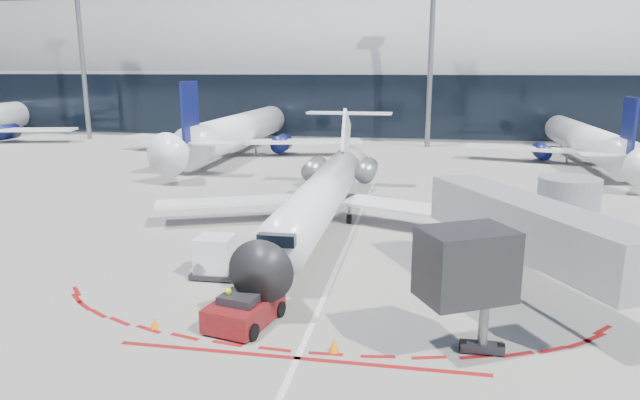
% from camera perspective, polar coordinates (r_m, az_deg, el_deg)
% --- Properties ---
extents(ground, '(260.00, 260.00, 0.00)m').
position_cam_1_polar(ground, '(32.26, 2.10, -5.86)').
color(ground, slate).
rests_on(ground, ground).
extents(apron_centerline, '(0.25, 40.00, 0.01)m').
position_cam_1_polar(apron_centerline, '(34.14, 2.57, -4.77)').
color(apron_centerline, silver).
rests_on(apron_centerline, ground).
extents(apron_stop_bar, '(14.00, 0.25, 0.01)m').
position_cam_1_polar(apron_stop_bar, '(21.85, -2.29, -15.53)').
color(apron_stop_bar, maroon).
rests_on(apron_stop_bar, ground).
extents(terminal_building, '(150.00, 24.15, 24.00)m').
position_cam_1_polar(terminal_building, '(95.31, 7.74, 11.80)').
color(terminal_building, gray).
rests_on(terminal_building, ground).
extents(jet_bridge, '(10.03, 15.20, 4.90)m').
position_cam_1_polar(jet_bridge, '(28.77, 20.98, -2.83)').
color(jet_bridge, gray).
rests_on(jet_bridge, ground).
extents(light_mast_west, '(0.70, 0.70, 25.00)m').
position_cam_1_polar(light_mast_west, '(92.43, -22.71, 13.37)').
color(light_mast_west, slate).
rests_on(light_mast_west, ground).
extents(light_mast_centre, '(0.70, 0.70, 25.00)m').
position_cam_1_polar(light_mast_centre, '(78.25, 11.04, 14.34)').
color(light_mast_centre, slate).
rests_on(light_mast_centre, ground).
extents(regional_jet, '(23.48, 28.95, 7.25)m').
position_cam_1_polar(regional_jet, '(37.71, 0.40, 0.77)').
color(regional_jet, white).
rests_on(regional_jet, ground).
extents(pushback_tug, '(2.96, 5.60, 1.43)m').
position_cam_1_polar(pushback_tug, '(24.39, -7.59, -10.82)').
color(pushback_tug, '#540E0C').
rests_on(pushback_tug, ground).
extents(ramp_worker, '(0.74, 0.70, 1.70)m').
position_cam_1_polar(ramp_worker, '(24.19, -9.19, -10.52)').
color(ramp_worker, '#BCDB17').
rests_on(ramp_worker, ground).
extents(uld_container, '(2.29, 1.96, 2.12)m').
position_cam_1_polar(uld_container, '(29.73, -10.41, -5.60)').
color(uld_container, black).
rests_on(uld_container, ground).
extents(safety_cone_left, '(0.35, 0.35, 0.48)m').
position_cam_1_polar(safety_cone_left, '(24.93, -16.23, -11.69)').
color(safety_cone_left, orange).
rests_on(safety_cone_left, ground).
extents(safety_cone_right, '(0.40, 0.40, 0.55)m').
position_cam_1_polar(safety_cone_right, '(22.16, 1.41, -14.30)').
color(safety_cone_right, orange).
rests_on(safety_cone_right, ground).
extents(bg_airliner_1, '(35.58, 37.67, 11.51)m').
position_cam_1_polar(bg_airliner_1, '(71.49, -8.10, 9.18)').
color(bg_airliner_1, white).
rests_on(bg_airliner_1, ground).
extents(bg_airliner_2, '(30.69, 32.50, 9.93)m').
position_cam_1_polar(bg_airliner_2, '(70.47, 25.20, 7.38)').
color(bg_airliner_2, white).
rests_on(bg_airliner_2, ground).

